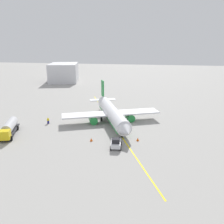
% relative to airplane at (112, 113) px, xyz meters
% --- Properties ---
extents(ground_plane, '(400.00, 400.00, 0.00)m').
position_rel_airplane_xyz_m(ground_plane, '(0.47, 0.21, -2.61)').
color(ground_plane, '#9E9B96').
extents(airplane, '(31.84, 26.53, 9.57)m').
position_rel_airplane_xyz_m(airplane, '(0.00, 0.00, 0.00)').
color(airplane, white).
rests_on(airplane, ground).
extents(fuel_tanker, '(10.93, 6.34, 3.15)m').
position_rel_airplane_xyz_m(fuel_tanker, '(14.09, -21.91, -0.88)').
color(fuel_tanker, '#2D2D33').
rests_on(fuel_tanker, ground).
extents(pushback_tug, '(3.83, 2.72, 2.20)m').
position_rel_airplane_xyz_m(pushback_tug, '(16.19, 4.21, -1.60)').
color(pushback_tug, silver).
rests_on(pushback_tug, ground).
extents(refueling_worker, '(0.62, 0.62, 1.71)m').
position_rel_airplane_xyz_m(refueling_worker, '(4.86, -16.60, -1.79)').
color(refueling_worker, navy).
rests_on(refueling_worker, ground).
extents(safety_cone_nose, '(0.64, 0.64, 0.71)m').
position_rel_airplane_xyz_m(safety_cone_nose, '(13.90, -1.78, -2.26)').
color(safety_cone_nose, '#F2590F').
rests_on(safety_cone_nose, ground).
extents(safety_cone_wingtip, '(0.63, 0.63, 0.70)m').
position_rel_airplane_xyz_m(safety_cone_wingtip, '(11.70, 8.33, -2.26)').
color(safety_cone_wingtip, '#F2590F').
rests_on(safety_cone_wingtip, ground).
extents(distant_hangar, '(27.25, 21.40, 10.36)m').
position_rel_airplane_xyz_m(distant_hangar, '(-68.26, -42.55, 2.56)').
color(distant_hangar, silver).
rests_on(distant_hangar, ground).
extents(taxi_line_marking, '(62.32, 27.83, 0.01)m').
position_rel_airplane_xyz_m(taxi_line_marking, '(0.47, 0.21, -2.61)').
color(taxi_line_marking, yellow).
rests_on(taxi_line_marking, ground).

